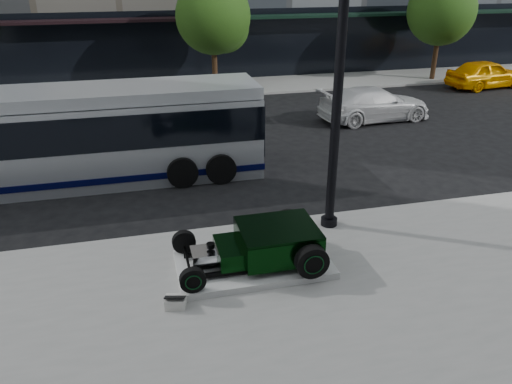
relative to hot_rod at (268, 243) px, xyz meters
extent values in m
plane|color=black|center=(0.75, 4.09, -0.70)|extent=(120.00, 120.00, 0.00)
cube|color=gray|center=(0.75, 18.09, -0.64)|extent=(70.00, 4.00, 0.12)
cube|color=black|center=(13.75, 20.29, 1.30)|extent=(24.00, 0.50, 4.00)
cube|color=black|center=(13.75, 19.69, 2.90)|extent=(24.00, 1.60, 0.15)
cylinder|color=black|center=(1.75, 17.09, 0.72)|extent=(0.28, 0.28, 2.60)
sphere|color=#163A0F|center=(1.75, 17.09, 3.22)|extent=(3.80, 3.80, 3.80)
sphere|color=#163A0F|center=(2.35, 17.39, 2.62)|extent=(2.60, 2.60, 2.60)
cylinder|color=black|center=(14.75, 17.09, 0.72)|extent=(0.28, 0.28, 2.60)
sphere|color=#163A0F|center=(14.75, 17.09, 3.22)|extent=(3.80, 3.80, 3.80)
sphere|color=#163A0F|center=(15.35, 17.39, 2.62)|extent=(2.60, 2.60, 2.60)
cube|color=silver|center=(-0.33, 0.00, -0.50)|extent=(3.40, 1.80, 0.15)
cube|color=black|center=(-0.33, -0.45, -0.33)|extent=(3.00, 0.08, 0.10)
cube|color=black|center=(-0.33, 0.45, -0.33)|extent=(3.00, 0.08, 0.10)
cube|color=black|center=(0.22, 0.00, 0.02)|extent=(1.70, 1.45, 0.62)
cube|color=black|center=(0.22, 0.00, 0.35)|extent=(1.70, 1.45, 0.06)
cube|color=black|center=(-0.88, 0.00, -0.10)|extent=(0.55, 1.05, 0.38)
cube|color=silver|center=(-1.43, 0.00, -0.15)|extent=(0.55, 0.55, 0.34)
cylinder|color=black|center=(-1.28, 0.00, 0.12)|extent=(0.18, 0.18, 0.10)
cylinder|color=black|center=(-1.78, 0.00, -0.27)|extent=(0.06, 1.55, 0.06)
cylinder|color=black|center=(0.72, -0.85, -0.07)|extent=(0.72, 0.24, 0.72)
cylinder|color=black|center=(0.72, -0.98, -0.07)|extent=(0.37, 0.02, 0.37)
torus|color=#0A3A18|center=(0.72, -0.99, -0.07)|extent=(0.44, 0.02, 0.44)
cylinder|color=black|center=(0.72, 0.85, -0.07)|extent=(0.72, 0.24, 0.72)
cylinder|color=black|center=(0.72, 0.98, -0.07)|extent=(0.37, 0.02, 0.37)
torus|color=#0A3A18|center=(0.72, 0.99, -0.07)|extent=(0.44, 0.02, 0.44)
cylinder|color=black|center=(-1.78, -0.78, -0.16)|extent=(0.54, 0.16, 0.54)
cylinder|color=black|center=(-1.78, -0.87, -0.16)|extent=(0.28, 0.02, 0.28)
torus|color=#0A3A18|center=(-1.78, -0.88, -0.16)|extent=(0.34, 0.02, 0.34)
cylinder|color=black|center=(-1.78, 0.78, -0.16)|extent=(0.54, 0.16, 0.54)
cylinder|color=black|center=(-1.78, 0.87, -0.16)|extent=(0.28, 0.02, 0.28)
torus|color=#0A3A18|center=(-1.78, 0.88, -0.16)|extent=(0.34, 0.02, 0.34)
cube|color=silver|center=(-2.17, -1.00, -0.47)|extent=(0.46, 0.39, 0.22)
cube|color=black|center=(-2.17, -1.00, -0.34)|extent=(0.46, 0.37, 0.15)
cylinder|color=black|center=(2.05, 1.48, 3.28)|extent=(0.23, 0.23, 7.71)
cylinder|color=black|center=(2.05, 1.48, -0.48)|extent=(0.42, 0.42, 0.19)
cube|color=silver|center=(-4.74, 6.41, 0.58)|extent=(12.00, 2.55, 2.55)
cube|color=#070A3C|center=(-4.74, 6.41, -0.28)|extent=(12.05, 2.60, 0.20)
cube|color=black|center=(-4.74, 6.41, 1.15)|extent=(12.05, 2.60, 1.05)
cube|color=silver|center=(-4.74, 6.41, 2.05)|extent=(12.00, 2.40, 0.35)
cube|color=black|center=(1.29, 6.41, 0.85)|extent=(0.06, 2.30, 1.70)
cylinder|color=black|center=(-1.34, 5.11, -0.22)|extent=(0.96, 0.28, 0.96)
cylinder|color=black|center=(-1.34, 7.71, -0.22)|extent=(0.96, 0.28, 0.96)
cylinder|color=black|center=(-0.14, 5.11, -0.22)|extent=(0.96, 0.28, 0.96)
cylinder|color=black|center=(-0.14, 7.71, -0.22)|extent=(0.96, 0.28, 0.96)
imported|color=white|center=(7.67, 10.37, 0.03)|extent=(5.13, 2.40, 1.45)
imported|color=#FFAA00|center=(16.52, 14.69, 0.07)|extent=(4.72, 2.36, 1.54)
camera|label=1|loc=(-2.57, -9.19, 5.61)|focal=35.00mm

